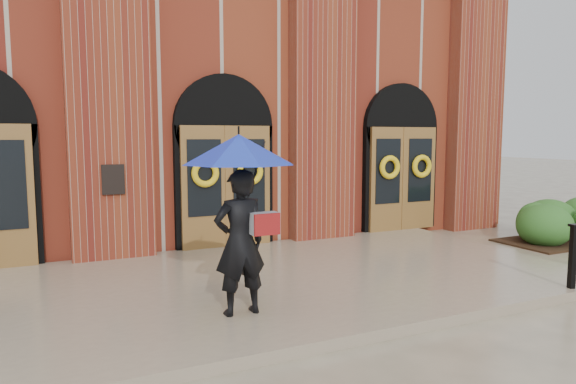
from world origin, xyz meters
TOP-DOWN VIEW (x-y plane):
  - ground at (0.00, 0.00)m, footprint 90.00×90.00m
  - landing at (0.00, 0.15)m, footprint 10.00×5.30m
  - church_building at (0.00, 8.78)m, footprint 16.20×12.53m
  - man_with_umbrella at (-1.16, -1.25)m, footprint 1.49×1.49m
  - metal_post at (3.75, -2.35)m, footprint 0.16×0.16m
  - hedge_wall_right at (7.82, 0.50)m, footprint 3.44×1.38m

SIDE VIEW (x-z plane):
  - ground at x=0.00m, z-range 0.00..0.00m
  - landing at x=0.00m, z-range 0.00..0.15m
  - hedge_wall_right at x=7.82m, z-range 0.00..0.88m
  - metal_post at x=3.75m, z-range 0.17..1.15m
  - man_with_umbrella at x=-1.16m, z-range 0.61..2.93m
  - church_building at x=0.00m, z-range 0.00..7.00m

